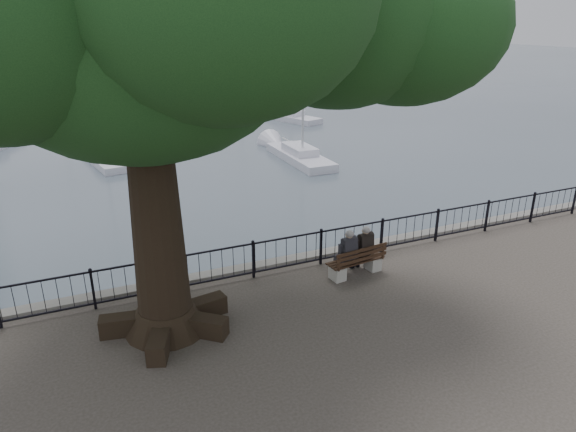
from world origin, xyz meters
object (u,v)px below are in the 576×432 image
person_right (362,250)px  lion_monument (128,72)px  bench (356,265)px  person_left (346,255)px

person_right → lion_monument: size_ratio=0.16×
bench → person_left: person_left is taller
person_left → person_right: size_ratio=1.00×
person_left → person_right: (0.54, 0.06, 0.00)m
person_left → person_right: 0.54m
person_right → lion_monument: 48.28m
bench → person_right: bearing=28.4°
bench → person_left: bearing=169.3°
person_right → person_left: bearing=-173.4°
person_right → bench: bearing=-151.6°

